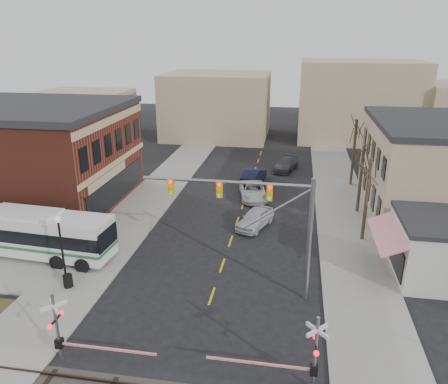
% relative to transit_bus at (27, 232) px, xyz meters
% --- Properties ---
extents(ground, '(160.00, 160.00, 0.00)m').
position_rel_transit_bus_xyz_m(ground, '(14.62, -5.17, -1.91)').
color(ground, black).
rests_on(ground, ground).
extents(sidewalk_west, '(5.00, 60.00, 0.12)m').
position_rel_transit_bus_xyz_m(sidewalk_west, '(5.12, 14.83, -1.85)').
color(sidewalk_west, gray).
rests_on(sidewalk_west, ground).
extents(sidewalk_east, '(5.00, 60.00, 0.12)m').
position_rel_transit_bus_xyz_m(sidewalk_east, '(24.12, 14.83, -1.85)').
color(sidewalk_east, gray).
rests_on(sidewalk_east, ground).
extents(tree_east_a, '(0.28, 0.28, 6.75)m').
position_rel_transit_bus_xyz_m(tree_east_a, '(25.12, 6.83, 1.58)').
color(tree_east_a, '#382B21').
rests_on(tree_east_a, sidewalk_east).
extents(tree_east_b, '(0.28, 0.28, 6.30)m').
position_rel_transit_bus_xyz_m(tree_east_b, '(25.42, 12.83, 1.36)').
color(tree_east_b, '#382B21').
rests_on(tree_east_b, sidewalk_east).
extents(tree_east_c, '(0.28, 0.28, 7.20)m').
position_rel_transit_bus_xyz_m(tree_east_c, '(25.62, 20.83, 1.81)').
color(tree_east_c, '#382B21').
rests_on(tree_east_c, sidewalk_east).
extents(transit_bus, '(13.39, 3.79, 3.40)m').
position_rel_transit_bus_xyz_m(transit_bus, '(0.00, 0.00, 0.00)').
color(transit_bus, silver).
rests_on(transit_bus, ground).
extents(traffic_signal_mast, '(10.37, 0.30, 8.00)m').
position_rel_transit_bus_xyz_m(traffic_signal_mast, '(17.68, -2.37, 3.85)').
color(traffic_signal_mast, gray).
rests_on(traffic_signal_mast, ground).
extents(rr_crossing_west, '(5.60, 1.36, 4.00)m').
position_rel_transit_bus_xyz_m(rr_crossing_west, '(8.59, -10.17, 0.06)').
color(rr_crossing_west, gray).
rests_on(rr_crossing_west, ground).
extents(rr_crossing_east, '(5.60, 1.36, 4.00)m').
position_rel_transit_bus_xyz_m(rr_crossing_east, '(20.36, -9.94, 0.06)').
color(rr_crossing_east, gray).
rests_on(rr_crossing_east, ground).
extents(street_lamp, '(0.44, 0.44, 4.77)m').
position_rel_transit_bus_xyz_m(street_lamp, '(4.70, -3.25, 1.57)').
color(street_lamp, black).
rests_on(street_lamp, sidewalk_west).
extents(trash_bin, '(0.60, 0.60, 0.87)m').
position_rel_transit_bus_xyz_m(trash_bin, '(5.15, -3.78, -1.36)').
color(trash_bin, black).
rests_on(trash_bin, sidewalk_west).
extents(car_a, '(3.38, 5.06, 1.60)m').
position_rel_transit_bus_xyz_m(car_a, '(16.28, 7.95, -1.11)').
color(car_a, '#B9B9BE').
rests_on(car_a, ground).
extents(car_b, '(2.66, 4.98, 1.56)m').
position_rel_transit_bus_xyz_m(car_b, '(14.94, 20.12, -1.13)').
color(car_b, '#171B3B').
rests_on(car_b, ground).
extents(car_c, '(3.60, 5.94, 1.54)m').
position_rel_transit_bus_xyz_m(car_c, '(15.38, 14.92, -1.14)').
color(car_c, '#BABABA').
rests_on(car_c, ground).
extents(car_d, '(3.46, 5.48, 1.48)m').
position_rel_transit_bus_xyz_m(car_d, '(18.30, 25.32, -1.17)').
color(car_d, '#46464B').
rests_on(car_d, ground).
extents(pedestrian_near, '(0.62, 0.74, 1.73)m').
position_rel_transit_bus_xyz_m(pedestrian_near, '(6.36, -0.42, -0.93)').
color(pedestrian_near, '#61514D').
rests_on(pedestrian_near, sidewalk_west).
extents(pedestrian_far, '(0.96, 0.89, 1.59)m').
position_rel_transit_bus_xyz_m(pedestrian_far, '(3.71, 1.73, -1.00)').
color(pedestrian_far, '#35425D').
rests_on(pedestrian_far, sidewalk_west).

